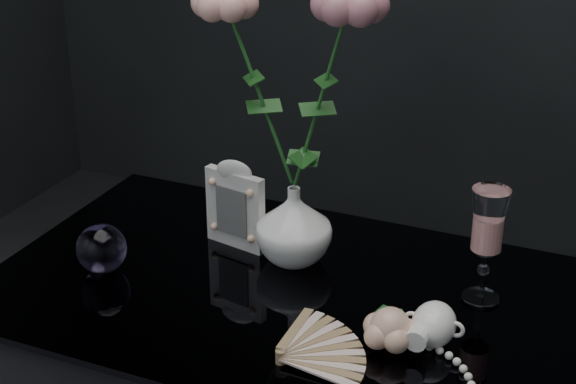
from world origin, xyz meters
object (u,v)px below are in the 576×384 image
at_px(wine_glass, 486,246).
at_px(paperweight, 102,249).
at_px(vase, 294,225).
at_px(picture_frame, 235,203).
at_px(loose_rose, 390,328).
at_px(pearl_jar, 434,323).

height_order(wine_glass, paperweight, wine_glass).
bearing_deg(vase, picture_frame, 175.47).
bearing_deg(loose_rose, vase, 120.58).
xyz_separation_m(wine_glass, picture_frame, (-0.43, 0.01, -0.01)).
xyz_separation_m(vase, paperweight, (-0.27, -0.16, -0.03)).
xyz_separation_m(wine_glass, loose_rose, (-0.09, -0.18, -0.06)).
relative_size(vase, wine_glass, 0.71).
distance_m(wine_glass, loose_rose, 0.21).
height_order(vase, picture_frame, picture_frame).
bearing_deg(vase, paperweight, -150.00).
distance_m(vase, pearl_jar, 0.31).
bearing_deg(paperweight, pearl_jar, 1.70).
xyz_separation_m(vase, picture_frame, (-0.11, 0.01, 0.01)).
bearing_deg(picture_frame, vase, 6.94).
bearing_deg(paperweight, wine_glass, 15.12).
relative_size(loose_rose, pearl_jar, 0.78).
distance_m(wine_glass, picture_frame, 0.43).
bearing_deg(wine_glass, pearl_jar, -104.93).
height_order(paperweight, loose_rose, paperweight).
distance_m(wine_glass, pearl_jar, 0.16).
distance_m(paperweight, loose_rose, 0.50).
distance_m(picture_frame, pearl_jar, 0.42).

